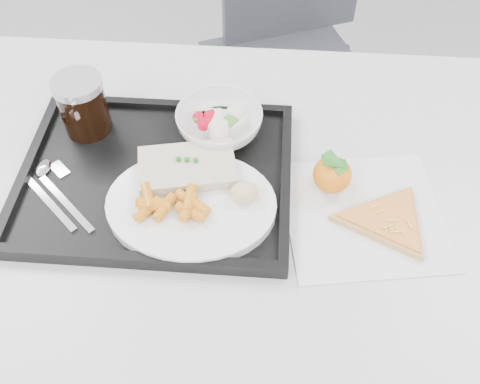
% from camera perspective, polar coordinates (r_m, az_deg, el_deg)
% --- Properties ---
extents(table, '(1.20, 0.80, 0.75)m').
position_cam_1_polar(table, '(0.94, -2.15, -2.63)').
color(table, silver).
rests_on(table, ground).
extents(chair, '(0.55, 0.56, 0.93)m').
position_cam_1_polar(chair, '(1.60, 5.39, 16.51)').
color(chair, '#313338').
rests_on(chair, ground).
extents(tray, '(0.45, 0.35, 0.03)m').
position_cam_1_polar(tray, '(0.91, -8.91, 1.59)').
color(tray, black).
rests_on(tray, table).
extents(dinner_plate, '(0.27, 0.27, 0.02)m').
position_cam_1_polar(dinner_plate, '(0.85, -5.22, -1.40)').
color(dinner_plate, white).
rests_on(dinner_plate, tray).
extents(fish_fillet, '(0.17, 0.12, 0.03)m').
position_cam_1_polar(fish_fillet, '(0.88, -5.66, 2.64)').
color(fish_fillet, beige).
rests_on(fish_fillet, dinner_plate).
extents(bread_roll, '(0.05, 0.05, 0.03)m').
position_cam_1_polar(bread_roll, '(0.83, 0.48, -0.01)').
color(bread_roll, '#E9D189').
rests_on(bread_roll, dinner_plate).
extents(salad_bowl, '(0.15, 0.15, 0.05)m').
position_cam_1_polar(salad_bowl, '(0.95, -2.21, 7.41)').
color(salad_bowl, white).
rests_on(salad_bowl, tray).
extents(cola_glass, '(0.09, 0.09, 0.11)m').
position_cam_1_polar(cola_glass, '(0.97, -16.44, 8.96)').
color(cola_glass, black).
rests_on(cola_glass, tray).
extents(cutlery, '(0.15, 0.15, 0.01)m').
position_cam_1_polar(cutlery, '(0.93, -19.32, 0.41)').
color(cutlery, silver).
rests_on(cutlery, tray).
extents(napkin, '(0.29, 0.28, 0.00)m').
position_cam_1_polar(napkin, '(0.88, 13.10, -2.36)').
color(napkin, silver).
rests_on(napkin, table).
extents(tangerine, '(0.08, 0.08, 0.07)m').
position_cam_1_polar(tangerine, '(0.88, 9.81, 1.86)').
color(tangerine, orange).
rests_on(tangerine, napkin).
extents(pizza_slice, '(0.19, 0.19, 0.02)m').
position_cam_1_polar(pizza_slice, '(0.87, 15.46, -2.93)').
color(pizza_slice, tan).
rests_on(pizza_slice, napkin).
extents(carrot_pile, '(0.12, 0.07, 0.02)m').
position_cam_1_polar(carrot_pile, '(0.83, -7.26, -1.33)').
color(carrot_pile, orange).
rests_on(carrot_pile, dinner_plate).
extents(salad_contents, '(0.09, 0.09, 0.03)m').
position_cam_1_polar(salad_contents, '(0.93, -2.52, 7.49)').
color(salad_contents, red).
rests_on(salad_contents, salad_bowl).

